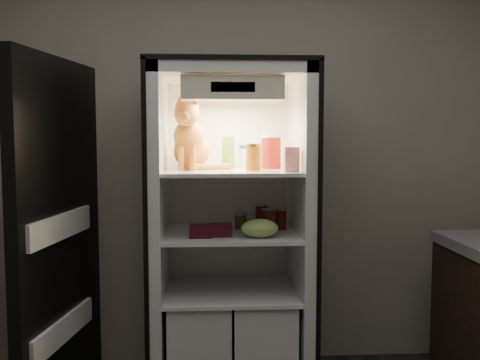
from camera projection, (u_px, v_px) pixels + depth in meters
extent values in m
plane|color=#B5AC97|center=(228.00, 156.00, 3.45)|extent=(3.60, 0.00, 3.60)
cube|color=white|center=(229.00, 224.00, 3.35)|extent=(0.85, 0.06, 1.85)
cube|color=white|center=(161.00, 234.00, 3.01)|extent=(0.06, 0.70, 1.85)
cube|color=white|center=(299.00, 233.00, 3.06)|extent=(0.06, 0.70, 1.85)
cube|color=white|center=(230.00, 74.00, 2.96)|extent=(0.85, 0.70, 0.06)
cube|color=black|center=(153.00, 234.00, 3.01)|extent=(0.02, 0.72, 1.87)
cube|color=black|center=(307.00, 233.00, 3.06)|extent=(0.02, 0.72, 1.87)
cube|color=black|center=(230.00, 66.00, 2.96)|extent=(0.90, 0.72, 0.02)
cube|color=white|center=(231.00, 171.00, 2.98)|extent=(0.73, 0.62, 0.02)
cube|color=white|center=(231.00, 233.00, 3.00)|extent=(0.73, 0.62, 0.02)
cube|color=white|center=(200.00, 334.00, 3.04)|extent=(0.34, 0.58, 0.48)
cube|color=white|center=(261.00, 333.00, 3.06)|extent=(0.34, 0.58, 0.48)
cube|color=white|center=(231.00, 291.00, 3.03)|extent=(0.73, 0.62, 0.02)
cube|color=#F7ECCA|center=(232.00, 88.00, 2.73)|extent=(0.52, 0.18, 0.12)
cube|color=black|center=(233.00, 87.00, 2.64)|extent=(0.22, 0.01, 0.05)
cube|color=black|center=(60.00, 250.00, 2.60)|extent=(0.20, 0.87, 1.85)
cube|color=white|center=(60.00, 329.00, 2.57)|extent=(0.16, 0.64, 0.12)
cube|color=white|center=(57.00, 227.00, 2.53)|extent=(0.16, 0.64, 0.12)
ellipsoid|color=orange|center=(191.00, 151.00, 3.05)|extent=(0.23, 0.28, 0.21)
ellipsoid|color=orange|center=(189.00, 137.00, 2.94)|extent=(0.18, 0.17, 0.18)
sphere|color=#BB6924|center=(187.00, 114.00, 2.87)|extent=(0.15, 0.15, 0.13)
sphere|color=#BB6924|center=(185.00, 116.00, 2.81)|extent=(0.06, 0.06, 0.06)
cone|color=#BB6924|center=(179.00, 102.00, 2.87)|extent=(0.06, 0.06, 0.06)
cone|color=#BB6924|center=(194.00, 102.00, 2.87)|extent=(0.06, 0.06, 0.06)
cylinder|color=orange|center=(181.00, 158.00, 2.89)|extent=(0.03, 0.03, 0.13)
cylinder|color=orange|center=(193.00, 158.00, 2.89)|extent=(0.03, 0.03, 0.13)
cylinder|color=orange|center=(209.00, 167.00, 2.96)|extent=(0.24, 0.11, 0.03)
cylinder|color=green|center=(228.00, 154.00, 3.06)|extent=(0.07, 0.07, 0.17)
cylinder|color=green|center=(228.00, 138.00, 3.05)|extent=(0.07, 0.07, 0.02)
cylinder|color=white|center=(247.00, 158.00, 3.13)|extent=(0.09, 0.09, 0.11)
cylinder|color=blue|center=(247.00, 147.00, 3.12)|extent=(0.10, 0.10, 0.02)
cylinder|color=maroon|center=(253.00, 158.00, 2.91)|extent=(0.08, 0.08, 0.13)
cylinder|color=#BE8332|center=(253.00, 145.00, 2.90)|extent=(0.08, 0.08, 0.01)
cylinder|color=#A22515|center=(271.00, 153.00, 3.07)|extent=(0.11, 0.11, 0.18)
cylinder|color=white|center=(271.00, 136.00, 3.06)|extent=(0.11, 0.11, 0.02)
cube|color=silver|center=(291.00, 159.00, 2.79)|extent=(0.08, 0.08, 0.13)
cylinder|color=black|center=(262.00, 217.00, 3.14)|extent=(0.07, 0.07, 0.13)
cylinder|color=#B2B2B2|center=(262.00, 205.00, 3.13)|extent=(0.07, 0.07, 0.00)
cylinder|color=black|center=(281.00, 220.00, 3.07)|extent=(0.06, 0.06, 0.11)
cylinder|color=#B2B2B2|center=(281.00, 210.00, 3.07)|extent=(0.06, 0.06, 0.00)
cylinder|color=black|center=(268.00, 221.00, 2.99)|extent=(0.07, 0.07, 0.13)
cylinder|color=#B2B2B2|center=(268.00, 209.00, 2.98)|extent=(0.07, 0.07, 0.00)
cylinder|color=#533D17|center=(241.00, 222.00, 3.09)|extent=(0.07, 0.07, 0.08)
cylinder|color=#B2B2B2|center=(241.00, 214.00, 3.09)|extent=(0.07, 0.07, 0.01)
ellipsoid|color=#90B655|center=(260.00, 228.00, 2.83)|extent=(0.20, 0.14, 0.10)
cube|color=#480C18|center=(201.00, 231.00, 2.85)|extent=(0.12, 0.12, 0.06)
cube|color=#480C18|center=(221.00, 230.00, 2.89)|extent=(0.12, 0.12, 0.06)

